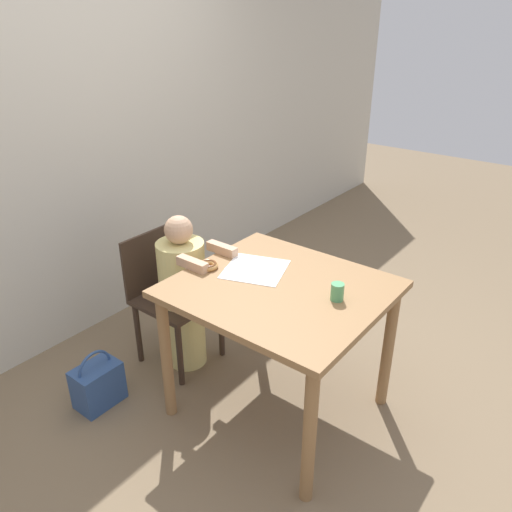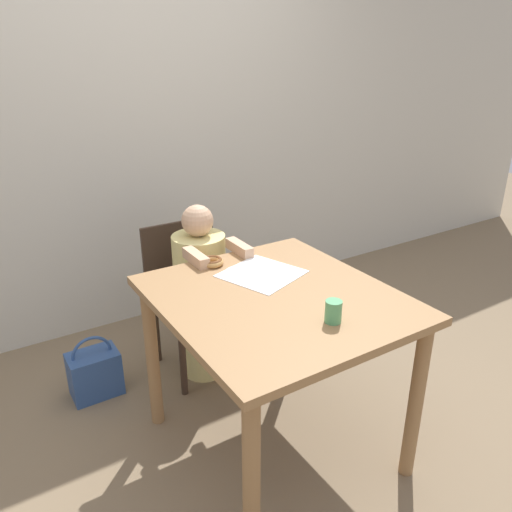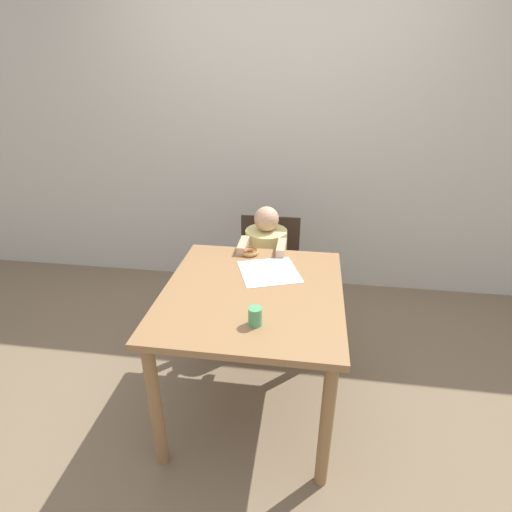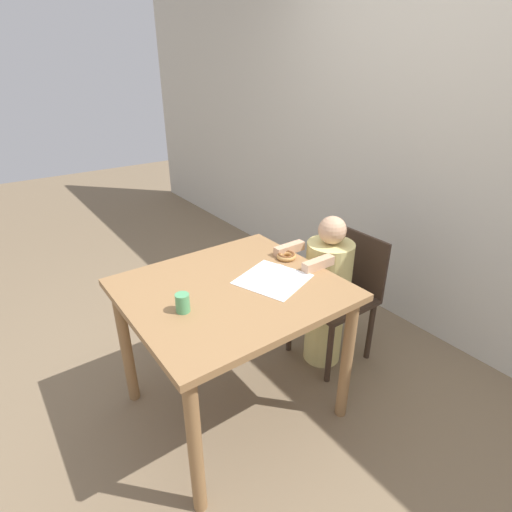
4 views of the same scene
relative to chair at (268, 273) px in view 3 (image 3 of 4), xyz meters
name	(u,v)px [view 3 (image 3 of 4)]	position (x,y,z in m)	size (l,w,h in m)	color
ground_plane	(253,402)	(0.01, -0.80, -0.44)	(12.00, 12.00, 0.00)	#7A664C
wall_back	(281,140)	(0.01, 0.72, 0.81)	(8.00, 0.05, 2.50)	beige
dining_table	(253,309)	(0.01, -0.80, 0.22)	(0.90, 1.00, 0.77)	olive
chair	(268,273)	(0.00, 0.00, 0.00)	(0.43, 0.43, 0.82)	#38281E
child_figure	(266,276)	(0.00, -0.12, 0.04)	(0.28, 0.45, 0.98)	#E0D17F
donut	(250,252)	(-0.07, -0.39, 0.35)	(0.11, 0.11, 0.03)	tan
napkin	(269,272)	(0.07, -0.60, 0.34)	(0.39, 0.39, 0.00)	white
handbag	(194,302)	(-0.57, 0.01, -0.31)	(0.25, 0.17, 0.35)	#2D4C84
cup	(255,316)	(0.07, -1.09, 0.38)	(0.06, 0.06, 0.08)	#519E66
plate	(258,266)	(0.00, -0.54, 0.34)	(0.15, 0.15, 0.01)	white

